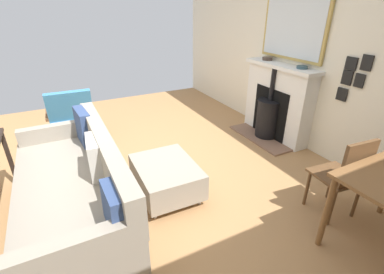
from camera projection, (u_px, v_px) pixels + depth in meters
name	position (u px, v px, depth m)	size (l,w,h in m)	color
ground_plane	(135.00, 174.00, 3.45)	(5.04, 6.30, 0.01)	#A87A4C
wall_left	(299.00, 47.00, 3.88)	(0.12, 6.30, 2.75)	silver
fireplace	(275.00, 106.00, 4.22)	(0.59, 1.26, 1.14)	brown
mirror_over_mantel	(293.00, 29.00, 3.79)	(0.04, 1.13, 0.83)	tan
mantel_bowl_near	(267.00, 58.00, 4.23)	(0.15, 0.15, 0.05)	#47382D
mantel_bowl_far	(302.00, 67.00, 3.67)	(0.15, 0.15, 0.04)	#334C56
sofa	(76.00, 186.00, 2.62)	(0.89, 2.09, 0.85)	#B2B2B7
ottoman	(166.00, 176.00, 2.99)	(0.64, 0.82, 0.38)	#B2B2B7
armchair_accent	(71.00, 113.00, 4.05)	(0.70, 0.63, 0.85)	brown
dining_chair_near_fireplace	(346.00, 173.00, 2.55)	(0.44, 0.44, 0.87)	brown
photo_gallery_row	(353.00, 76.00, 3.19)	(0.02, 0.32, 0.58)	black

